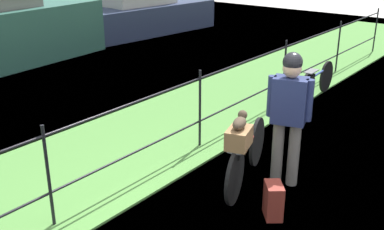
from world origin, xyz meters
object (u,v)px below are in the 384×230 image
object	(u,v)px
terrier_dog	(240,121)
backpack_on_paving	(273,201)
moored_boat_far	(136,10)
wooden_crate	(239,138)
bicycle_main	(246,157)
bicycle_parked	(317,82)
cyclist_person	(289,108)

from	to	relation	value
terrier_dog	backpack_on_paving	xyz separation A→B (m)	(-0.12, -0.54, -0.76)
terrier_dog	moored_boat_far	xyz separation A→B (m)	(6.64, 8.25, -0.24)
wooden_crate	backpack_on_paving	bearing A→B (deg)	-100.16
backpack_on_paving	moored_boat_far	xyz separation A→B (m)	(6.76, 8.79, 0.53)
bicycle_main	backpack_on_paving	world-z (taller)	bicycle_main
wooden_crate	moored_boat_far	size ratio (longest dim) A/B	0.07
bicycle_main	bicycle_parked	bearing A→B (deg)	10.79
bicycle_main	cyclist_person	distance (m)	0.81
cyclist_person	backpack_on_paving	xyz separation A→B (m)	(-0.76, -0.27, -0.80)
backpack_on_paving	moored_boat_far	distance (m)	11.11
cyclist_person	bicycle_parked	xyz separation A→B (m)	(3.36, 1.08, -0.67)
wooden_crate	terrier_dog	bearing A→B (deg)	16.83
wooden_crate	moored_boat_far	bearing A→B (deg)	51.09
bicycle_parked	moored_boat_far	size ratio (longest dim) A/B	0.30
terrier_dog	cyclist_person	size ratio (longest dim) A/B	0.19
terrier_dog	cyclist_person	bearing A→B (deg)	-23.38
moored_boat_far	cyclist_person	bearing A→B (deg)	-125.15
moored_boat_far	backpack_on_paving	bearing A→B (deg)	-127.56
bicycle_main	cyclist_person	xyz separation A→B (m)	(0.29, -0.38, 0.65)
terrier_dog	backpack_on_paving	size ratio (longest dim) A/B	0.81
cyclist_person	bicycle_parked	world-z (taller)	cyclist_person
bicycle_main	wooden_crate	size ratio (longest dim) A/B	4.49
wooden_crate	backpack_on_paving	xyz separation A→B (m)	(-0.10, -0.54, -0.58)
bicycle_main	moored_boat_far	world-z (taller)	moored_boat_far
cyclist_person	backpack_on_paving	world-z (taller)	cyclist_person
backpack_on_paving	bicycle_parked	world-z (taller)	bicycle_parked
backpack_on_paving	moored_boat_far	bearing A→B (deg)	12.10
cyclist_person	moored_boat_far	size ratio (longest dim) A/B	0.32
bicycle_main	terrier_dog	distance (m)	0.71
cyclist_person	terrier_dog	bearing A→B (deg)	156.62
cyclist_person	backpack_on_paving	size ratio (longest dim) A/B	4.21
terrier_dog	bicycle_parked	world-z (taller)	terrier_dog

